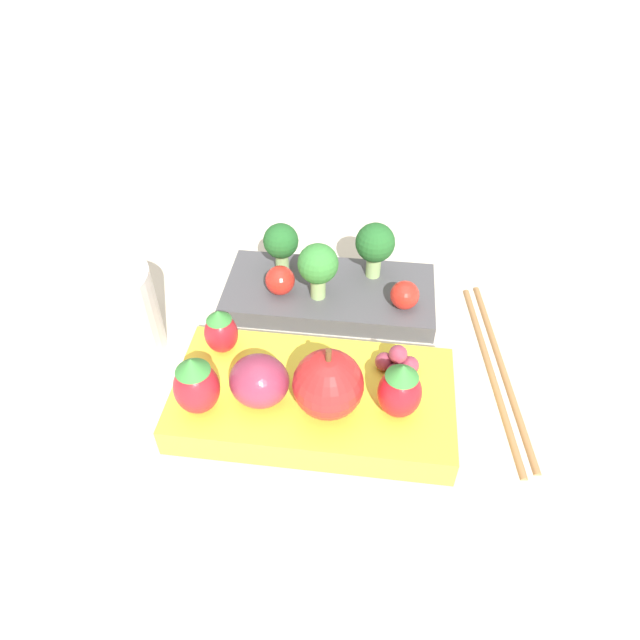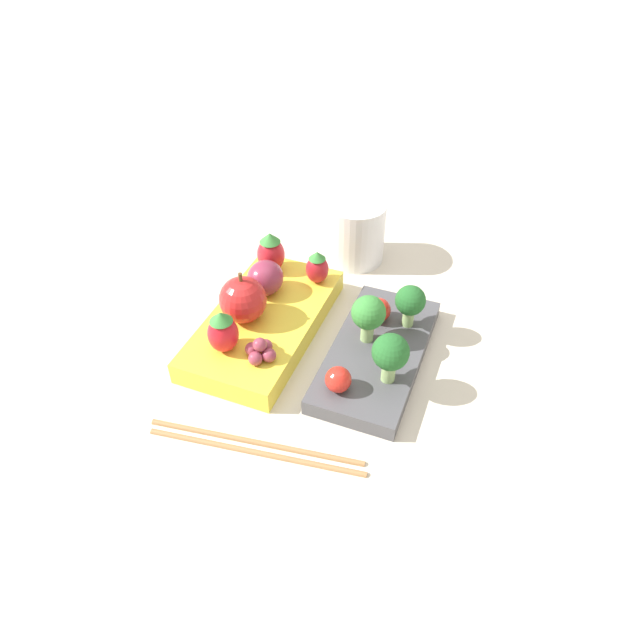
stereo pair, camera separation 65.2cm
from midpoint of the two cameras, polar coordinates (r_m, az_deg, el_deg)
ground_plane at (r=0.48m, az=23.35°, el=-21.81°), size 4.00×4.00×0.00m
bento_box_savoury at (r=0.49m, az=31.23°, el=-22.54°), size 0.21×0.11×0.02m
bento_box_fruit at (r=0.46m, az=14.47°, el=-19.97°), size 0.23×0.13×0.03m
broccoli_floret_0 at (r=0.49m, az=34.92°, el=-15.83°), size 0.03×0.03×0.05m
broccoli_floret_1 at (r=0.44m, az=36.82°, el=-24.93°), size 0.04×0.04×0.06m
broccoli_floret_2 at (r=0.45m, az=31.30°, el=-18.98°), size 0.04×0.04×0.06m
cherry_tomato_0 at (r=0.49m, az=30.34°, el=-16.86°), size 0.03×0.03×0.03m
cherry_tomato_1 at (r=0.43m, az=30.14°, el=-29.36°), size 0.03×0.03×0.03m
apple at (r=0.42m, az=12.71°, el=-18.30°), size 0.05×0.05×0.06m
strawberry_0 at (r=0.48m, az=20.80°, el=-10.86°), size 0.03×0.03×0.04m
strawberry_1 at (r=0.39m, az=11.49°, el=-24.79°), size 0.03×0.03×0.05m
strawberry_2 at (r=0.47m, az=13.70°, el=-8.60°), size 0.03×0.03×0.05m
plum at (r=0.45m, az=14.19°, el=-13.38°), size 0.04×0.04×0.04m
grape_cluster at (r=0.41m, az=17.44°, el=-26.72°), size 0.03×0.03×0.03m
drinking_cup at (r=0.55m, az=23.11°, el=-3.93°), size 0.08×0.08×0.08m
chopsticks_pair at (r=0.42m, az=20.48°, el=-40.32°), size 0.06×0.21×0.01m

